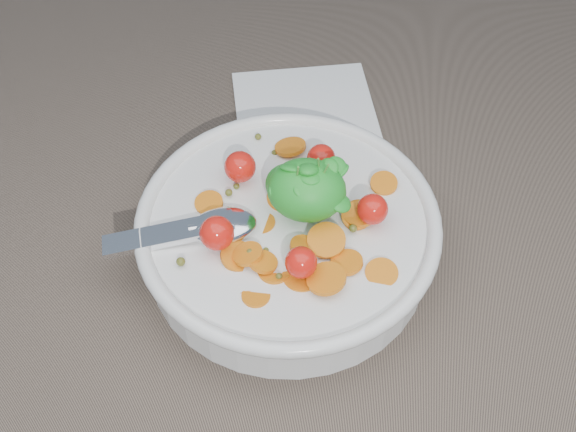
# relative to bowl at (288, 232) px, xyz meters

# --- Properties ---
(ground) EXTENTS (6.00, 6.00, 0.00)m
(ground) POSITION_rel_bowl_xyz_m (-0.01, 0.00, -0.03)
(ground) COLOR #766454
(ground) RESTS_ON ground
(bowl) EXTENTS (0.27, 0.25, 0.11)m
(bowl) POSITION_rel_bowl_xyz_m (0.00, 0.00, 0.00)
(bowl) COLOR white
(bowl) RESTS_ON ground
(napkin) EXTENTS (0.16, 0.15, 0.01)m
(napkin) POSITION_rel_bowl_xyz_m (-0.01, 0.18, -0.03)
(napkin) COLOR white
(napkin) RESTS_ON ground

